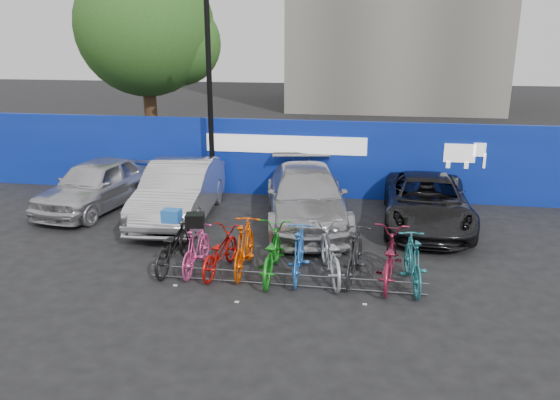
% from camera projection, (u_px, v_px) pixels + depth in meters
% --- Properties ---
extents(ground, '(100.00, 100.00, 0.00)m').
position_uv_depth(ground, '(289.00, 275.00, 11.55)').
color(ground, black).
rests_on(ground, ground).
extents(hoarding, '(22.00, 0.18, 2.40)m').
position_uv_depth(hoarding, '(318.00, 159.00, 16.87)').
color(hoarding, '#0A2191').
rests_on(hoarding, ground).
extents(tree, '(5.40, 5.20, 7.80)m').
position_uv_depth(tree, '(152.00, 30.00, 20.65)').
color(tree, '#382314').
rests_on(tree, ground).
extents(lamppost, '(0.25, 0.50, 6.11)m').
position_uv_depth(lamppost, '(210.00, 92.00, 16.21)').
color(lamppost, black).
rests_on(lamppost, ground).
extents(bike_rack, '(5.60, 0.03, 0.30)m').
position_uv_depth(bike_rack, '(285.00, 279.00, 10.93)').
color(bike_rack, '#595B60').
rests_on(bike_rack, ground).
extents(car_0, '(2.37, 4.51, 1.46)m').
position_uv_depth(car_0, '(96.00, 184.00, 15.79)').
color(car_0, '#BBBBC0').
rests_on(car_0, ground).
extents(car_1, '(2.06, 4.91, 1.58)m').
position_uv_depth(car_1, '(180.00, 191.00, 14.90)').
color(car_1, '#B6B5BB').
rests_on(car_1, ground).
extents(car_2, '(2.98, 5.41, 1.48)m').
position_uv_depth(car_2, '(306.00, 196.00, 14.56)').
color(car_2, '#A7A6AB').
rests_on(car_2, ground).
extents(car_3, '(2.28, 4.76, 1.31)m').
position_uv_depth(car_3, '(427.00, 202.00, 14.37)').
color(car_3, black).
rests_on(car_3, ground).
extents(bike_0, '(0.77, 2.02, 1.05)m').
position_uv_depth(bike_0, '(173.00, 245.00, 11.77)').
color(bike_0, black).
rests_on(bike_0, ground).
extents(bike_1, '(0.54, 1.70, 1.01)m').
position_uv_depth(bike_1, '(196.00, 249.00, 11.61)').
color(bike_1, '#DE3E88').
rests_on(bike_1, ground).
extents(bike_2, '(0.86, 1.85, 0.93)m').
position_uv_depth(bike_2, '(220.00, 252.00, 11.55)').
color(bike_2, '#AA0D09').
rests_on(bike_2, ground).
extents(bike_3, '(0.57, 1.91, 1.14)m').
position_uv_depth(bike_3, '(244.00, 247.00, 11.54)').
color(bike_3, '#E74902').
rests_on(bike_3, ground).
extents(bike_4, '(0.77, 2.06, 1.07)m').
position_uv_depth(bike_4, '(271.00, 252.00, 11.32)').
color(bike_4, '#157F17').
rests_on(bike_4, ground).
extents(bike_5, '(0.56, 1.83, 1.10)m').
position_uv_depth(bike_5, '(299.00, 253.00, 11.26)').
color(bike_5, blue).
rests_on(bike_5, ground).
extents(bike_6, '(1.22, 2.19, 1.09)m').
position_uv_depth(bike_6, '(330.00, 253.00, 11.26)').
color(bike_6, '#A0A2A8').
rests_on(bike_6, ground).
extents(bike_7, '(0.75, 1.87, 1.10)m').
position_uv_depth(bike_7, '(355.00, 255.00, 11.17)').
color(bike_7, black).
rests_on(bike_7, ground).
extents(bike_8, '(0.90, 2.09, 1.07)m').
position_uv_depth(bike_8, '(389.00, 258.00, 11.04)').
color(bike_8, maroon).
rests_on(bike_8, ground).
extents(bike_9, '(0.69, 1.85, 1.09)m').
position_uv_depth(bike_9, '(413.00, 262.00, 10.83)').
color(bike_9, '#20767D').
rests_on(bike_9, ground).
extents(cargo_crate, '(0.39, 0.30, 0.27)m').
position_uv_depth(cargo_crate, '(172.00, 216.00, 11.58)').
color(cargo_crate, blue).
rests_on(cargo_crate, bike_0).
extents(cargo_topcase, '(0.43, 0.40, 0.28)m').
position_uv_depth(cargo_topcase, '(195.00, 220.00, 11.42)').
color(cargo_topcase, black).
rests_on(cargo_topcase, bike_1).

